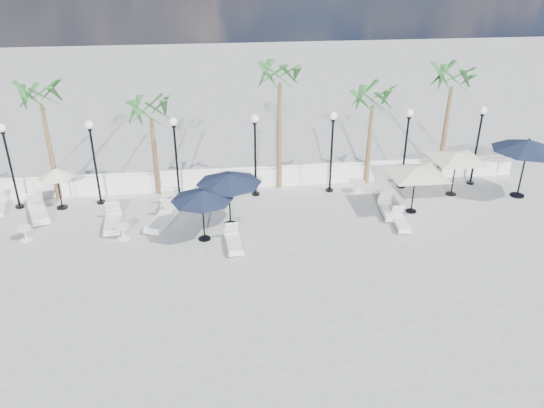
{
  "coord_description": "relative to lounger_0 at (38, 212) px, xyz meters",
  "views": [
    {
      "loc": [
        -2.04,
        -15.76,
        10.38
      ],
      "look_at": [
        0.24,
        2.38,
        1.5
      ],
      "focal_mm": 35.0,
      "sensor_mm": 36.0,
      "label": 1
    }
  ],
  "objects": [
    {
      "name": "lounger_6",
      "position": [
        15.01,
        -2.67,
        -0.06
      ],
      "size": [
        0.7,
        1.67,
        0.61
      ],
      "rotation": [
        0.0,
        0.0,
        -0.11
      ],
      "color": "white",
      "rests_on": "ground"
    },
    {
      "name": "lamppost_0",
      "position": [
        -1.11,
        1.13,
        2.23
      ],
      "size": [
        0.36,
        0.36,
        3.84
      ],
      "color": "black",
      "rests_on": "ground"
    },
    {
      "name": "lamppost_1",
      "position": [
        2.39,
        1.13,
        2.23
      ],
      "size": [
        0.36,
        0.36,
        3.84
      ],
      "color": "black",
      "rests_on": "ground"
    },
    {
      "name": "lamppost_6",
      "position": [
        19.89,
        1.13,
        2.23
      ],
      "size": [
        0.36,
        0.36,
        3.84
      ],
      "color": "black",
      "rests_on": "ground"
    },
    {
      "name": "palm_3",
      "position": [
        14.89,
        1.93,
        3.68
      ],
      "size": [
        2.6,
        2.6,
        4.9
      ],
      "color": "brown",
      "rests_on": "ground"
    },
    {
      "name": "lounger_4",
      "position": [
        5.42,
        -0.15,
        -0.02
      ],
      "size": [
        0.72,
        1.99,
        0.74
      ],
      "rotation": [
        0.0,
        0.0,
        -0.04
      ],
      "color": "white",
      "rests_on": "ground"
    },
    {
      "name": "palm_4",
      "position": [
        18.59,
        1.93,
        4.46
      ],
      "size": [
        2.6,
        2.6,
        5.7
      ],
      "color": "brown",
      "rests_on": "ground"
    },
    {
      "name": "parasol_cream_sq_b",
      "position": [
        18.41,
        0.03,
        1.79
      ],
      "size": [
        4.45,
        4.45,
        2.23
      ],
      "color": "black",
      "rests_on": "ground"
    },
    {
      "name": "lamppost_5",
      "position": [
        16.39,
        1.13,
        2.23
      ],
      "size": [
        0.36,
        0.36,
        3.84
      ],
      "color": "black",
      "rests_on": "ground"
    },
    {
      "name": "lounger_3",
      "position": [
        5.26,
        -1.33,
        -0.0
      ],
      "size": [
        1.4,
        2.18,
        0.78
      ],
      "rotation": [
        0.0,
        0.0,
        -0.38
      ],
      "color": "white",
      "rests_on": "ground"
    },
    {
      "name": "lamppost_3",
      "position": [
        9.39,
        1.13,
        2.23
      ],
      "size": [
        0.36,
        0.36,
        3.84
      ],
      "color": "black",
      "rests_on": "ground"
    },
    {
      "name": "lamppost_2",
      "position": [
        5.89,
        1.13,
        2.23
      ],
      "size": [
        0.36,
        0.36,
        3.84
      ],
      "color": "black",
      "rests_on": "ground"
    },
    {
      "name": "parasol_cream_sq_a",
      "position": [
        15.93,
        -1.44,
        1.79
      ],
      "size": [
        4.53,
        4.53,
        2.23
      ],
      "color": "black",
      "rests_on": "ground"
    },
    {
      "name": "lamppost_4",
      "position": [
        12.89,
        1.13,
        2.23
      ],
      "size": [
        0.36,
        0.36,
        3.84
      ],
      "color": "black",
      "rests_on": "ground"
    },
    {
      "name": "palm_1",
      "position": [
        4.89,
        1.93,
        3.49
      ],
      "size": [
        2.6,
        2.6,
        4.7
      ],
      "color": "brown",
      "rests_on": "ground"
    },
    {
      "name": "side_table_1",
      "position": [
        3.81,
        -2.31,
        0.08
      ],
      "size": [
        0.59,
        0.59,
        0.58
      ],
      "color": "white",
      "rests_on": "ground"
    },
    {
      "name": "lounger_2",
      "position": [
        3.25,
        -1.23,
        -0.02
      ],
      "size": [
        0.81,
        2.02,
        0.74
      ],
      "rotation": [
        0.0,
        0.0,
        0.08
      ],
      "color": "white",
      "rests_on": "ground"
    },
    {
      "name": "parasol_navy_left",
      "position": [
        8.06,
        -1.66,
        1.79
      ],
      "size": [
        2.65,
        2.65,
        2.34
      ],
      "color": "black",
      "rests_on": "ground"
    },
    {
      "name": "side_table_0",
      "position": [
        0.01,
        -1.93,
        0.07
      ],
      "size": [
        0.57,
        0.57,
        0.55
      ],
      "color": "white",
      "rests_on": "ground"
    },
    {
      "name": "lounger_7",
      "position": [
        14.85,
        -1.54,
        -0.03
      ],
      "size": [
        0.8,
        1.91,
        0.7
      ],
      "rotation": [
        0.0,
        0.0,
        -0.11
      ],
      "color": "white",
      "rests_on": "ground"
    },
    {
      "name": "palm_0",
      "position": [
        0.39,
        1.93,
        4.27
      ],
      "size": [
        2.6,
        2.6,
        5.5
      ],
      "color": "brown",
      "rests_on": "ground"
    },
    {
      "name": "palm_2",
      "position": [
        10.59,
        1.93,
        4.85
      ],
      "size": [
        2.6,
        2.6,
        6.1
      ],
      "color": "brown",
      "rests_on": "ground"
    },
    {
      "name": "side_table_2",
      "position": [
        14.17,
        0.83,
        0.08
      ],
      "size": [
        0.58,
        0.58,
        0.57
      ],
      "color": "white",
      "rests_on": "ground"
    },
    {
      "name": "parasol_navy_mid",
      "position": [
        6.98,
        -2.75,
        1.63
      ],
      "size": [
        2.41,
        2.41,
        2.16
      ],
      "color": "black",
      "rests_on": "ground"
    },
    {
      "name": "ground",
      "position": [
        9.39,
        -5.37,
        -0.27
      ],
      "size": [
        100.0,
        100.0,
        0.0
      ],
      "primitive_type": "plane",
      "color": "gray",
      "rests_on": "ground"
    },
    {
      "name": "lounger_0",
      "position": [
        0.0,
        0.0,
        0.0
      ],
      "size": [
        1.39,
        2.22,
        0.79
      ],
      "rotation": [
        0.0,
        0.0,
        0.37
      ],
      "color": "white",
      "rests_on": "ground"
    },
    {
      "name": "lounger_5",
      "position": [
        8.1,
        -3.46,
        -0.04
      ],
      "size": [
        0.67,
        1.8,
        0.66
      ],
      "rotation": [
        0.0,
        0.0,
        0.05
      ],
      "color": "white",
      "rests_on": "ground"
    },
    {
      "name": "parasol_cream_small",
      "position": [
        0.77,
        0.83,
        1.39
      ],
      "size": [
        1.57,
        1.57,
        1.93
      ],
      "color": "black",
      "rests_on": "ground"
    },
    {
      "name": "balustrade",
      "position": [
        9.39,
        2.13,
        0.2
      ],
      "size": [
        26.0,
        0.3,
        1.01
      ],
      "color": "white",
      "rests_on": "ground"
    },
    {
      "name": "parasol_navy_right",
      "position": [
        21.39,
        -0.5,
        2.2
      ],
      "size": [
        3.14,
        3.14,
        2.81
      ],
      "color": "black",
      "rests_on": "ground"
    }
  ]
}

